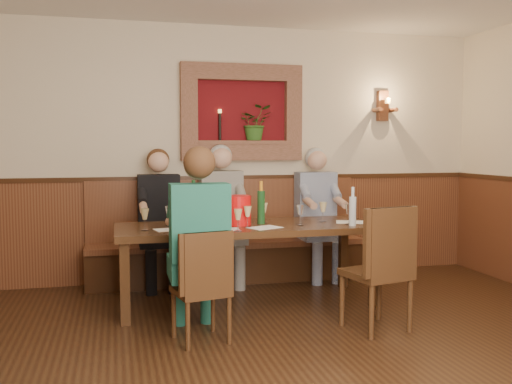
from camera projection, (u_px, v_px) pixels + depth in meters
ground_plane at (314, 383)px, 3.57m from camera, size 6.00×6.00×0.00m
room_shell at (316, 78)px, 3.41m from camera, size 6.04×6.04×2.82m
wainscoting at (315, 291)px, 3.52m from camera, size 6.02×6.02×1.15m
wall_niche at (246, 117)px, 6.32m from camera, size 1.36×0.30×1.06m
wall_sconce at (383, 106)px, 6.70m from camera, size 0.25×0.20×0.35m
dining_table at (247, 233)px, 5.30m from camera, size 2.40×0.90×0.75m
bench at (227, 251)px, 6.24m from camera, size 3.00×0.45×1.11m
chair_near_left at (202, 309)px, 4.31m from camera, size 0.45×0.45×0.86m
chair_near_right at (377, 294)px, 4.59m from camera, size 0.54×0.54×1.01m
person_bench_left at (160, 230)px, 5.94m from camera, size 0.43×0.53×1.45m
person_bench_mid at (223, 226)px, 6.09m from camera, size 0.45×0.55×1.50m
person_bench_right at (318, 224)px, 6.36m from camera, size 0.44×0.53×1.46m
person_chair_front at (198, 258)px, 4.42m from camera, size 0.44×0.54×1.48m
spittoon_bucket at (238, 210)px, 5.28m from camera, size 0.28×0.28×0.27m
wine_bottle_green_a at (261, 206)px, 5.36m from camera, size 0.09×0.09×0.40m
wine_bottle_green_b at (194, 207)px, 5.21m from camera, size 0.09×0.09×0.42m
water_bottle at (353, 210)px, 5.23m from camera, size 0.08×0.08×0.36m
tasting_sheet_a at (171, 229)px, 4.99m from camera, size 0.31×0.25×0.00m
tasting_sheet_b at (265, 228)px, 5.11m from camera, size 0.34×0.30×0.00m
tasting_sheet_c at (353, 222)px, 5.47m from camera, size 0.38×0.33×0.00m
tasting_sheet_d at (223, 230)px, 4.99m from camera, size 0.28×0.21×0.00m
wine_glass_0 at (349, 214)px, 5.31m from camera, size 0.08×0.08×0.19m
wine_glass_1 at (323, 212)px, 5.50m from camera, size 0.08×0.08×0.19m
wine_glass_2 at (217, 214)px, 5.36m from camera, size 0.08×0.08×0.19m
wine_glass_3 at (248, 217)px, 5.14m from camera, size 0.08×0.08×0.19m
wine_glass_4 at (238, 220)px, 4.90m from camera, size 0.08×0.08×0.19m
wine_glass_5 at (195, 219)px, 4.95m from camera, size 0.08×0.08×0.19m
wine_glass_6 at (300, 215)px, 5.26m from camera, size 0.08×0.08×0.19m
wine_glass_7 at (264, 213)px, 5.43m from camera, size 0.08×0.08×0.19m
wine_glass_8 at (145, 219)px, 4.93m from camera, size 0.08×0.08×0.19m
wine_glass_9 at (169, 216)px, 5.16m from camera, size 0.08×0.08×0.19m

